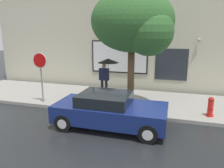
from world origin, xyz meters
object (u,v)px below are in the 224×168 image
(parked_car, at_px, (109,110))
(street_tree, at_px, (135,23))
(fire_hydrant, at_px, (210,107))
(stop_sign, at_px, (40,67))
(pedestrian_with_umbrella, at_px, (107,66))

(parked_car, relative_size, street_tree, 0.81)
(fire_hydrant, height_order, street_tree, street_tree)
(stop_sign, bearing_deg, parked_car, -20.94)
(street_tree, xyz_separation_m, stop_sign, (-4.44, -0.39, -1.99))
(parked_car, relative_size, pedestrian_with_umbrella, 2.04)
(fire_hydrant, relative_size, pedestrian_with_umbrella, 0.40)
(pedestrian_with_umbrella, relative_size, stop_sign, 0.83)
(pedestrian_with_umbrella, bearing_deg, stop_sign, -146.10)
(parked_car, bearing_deg, stop_sign, 159.06)
(fire_hydrant, bearing_deg, parked_car, -153.92)
(parked_car, distance_m, street_tree, 3.76)
(fire_hydrant, distance_m, stop_sign, 7.76)
(fire_hydrant, distance_m, pedestrian_with_umbrella, 5.27)
(fire_hydrant, height_order, stop_sign, stop_sign)
(fire_hydrant, distance_m, street_tree, 4.61)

